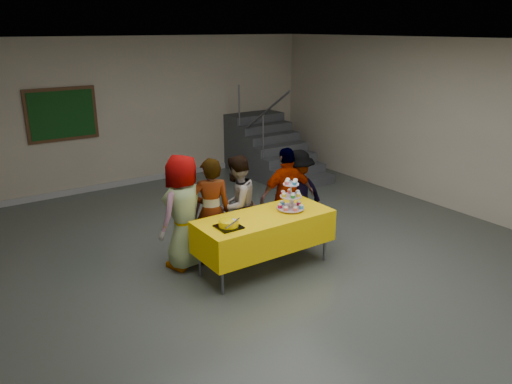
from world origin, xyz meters
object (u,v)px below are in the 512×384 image
(schoolchild_b, at_px, (211,212))
(schoolchild_e, at_px, (297,195))
(bake_table, at_px, (264,231))
(noticeboard, at_px, (62,114))
(cupcake_stand, at_px, (291,198))
(schoolchild_d, at_px, (287,197))
(schoolchild_a, at_px, (183,212))
(staircase, at_px, (268,151))
(bear_cake, at_px, (229,223))
(schoolchild_c, at_px, (237,205))

(schoolchild_b, height_order, schoolchild_e, schoolchild_b)
(bake_table, bearing_deg, noticeboard, 105.81)
(cupcake_stand, height_order, noticeboard, noticeboard)
(schoolchild_d, bearing_deg, schoolchild_a, 4.64)
(schoolchild_b, xyz_separation_m, schoolchild_d, (1.27, -0.06, -0.01))
(schoolchild_d, xyz_separation_m, noticeboard, (-2.11, 4.20, 0.85))
(schoolchild_b, relative_size, noticeboard, 1.17)
(schoolchild_b, relative_size, schoolchild_e, 1.08)
(schoolchild_a, distance_m, schoolchild_e, 1.89)
(schoolchild_b, bearing_deg, bake_table, 152.56)
(schoolchild_a, xyz_separation_m, schoolchild_e, (1.88, -0.10, -0.09))
(staircase, height_order, noticeboard, noticeboard)
(bear_cake, height_order, schoolchild_a, schoolchild_a)
(schoolchild_a, relative_size, schoolchild_b, 1.04)
(schoolchild_c, height_order, noticeboard, noticeboard)
(schoolchild_a, distance_m, schoolchild_c, 0.83)
(noticeboard, bearing_deg, schoolchild_b, -78.57)
(cupcake_stand, relative_size, schoolchild_a, 0.28)
(bake_table, xyz_separation_m, noticeboard, (-1.33, 4.70, 1.04))
(bear_cake, distance_m, schoolchild_a, 0.80)
(cupcake_stand, distance_m, noticeboard, 5.08)
(cupcake_stand, height_order, schoolchild_c, schoolchild_c)
(schoolchild_c, distance_m, schoolchild_e, 1.05)
(cupcake_stand, distance_m, schoolchild_c, 0.84)
(schoolchild_e, bearing_deg, schoolchild_c, 2.73)
(schoolchild_b, bearing_deg, schoolchild_d, -161.44)
(bake_table, height_order, schoolchild_a, schoolchild_a)
(cupcake_stand, xyz_separation_m, schoolchild_b, (-0.92, 0.58, -0.18))
(bake_table, distance_m, noticeboard, 5.00)
(cupcake_stand, bearing_deg, staircase, 57.98)
(bake_table, xyz_separation_m, schoolchild_b, (-0.50, 0.57, 0.20))
(bear_cake, relative_size, staircase, 0.15)
(schoolchild_c, xyz_separation_m, schoolchild_e, (1.05, -0.07, -0.02))
(cupcake_stand, xyz_separation_m, schoolchild_e, (0.60, 0.61, -0.24))
(bear_cake, bearing_deg, schoolchild_e, 22.14)
(schoolchild_d, height_order, schoolchild_e, schoolchild_d)
(cupcake_stand, height_order, schoolchild_a, schoolchild_a)
(bear_cake, xyz_separation_m, schoolchild_e, (1.63, 0.67, -0.12))
(bake_table, height_order, cupcake_stand, cupcake_stand)
(schoolchild_e, distance_m, staircase, 3.76)
(staircase, bearing_deg, schoolchild_a, -139.40)
(cupcake_stand, bearing_deg, schoolchild_b, 147.67)
(schoolchild_a, bearing_deg, schoolchild_e, 153.24)
(schoolchild_a, relative_size, noticeboard, 1.22)
(staircase, distance_m, noticeboard, 4.41)
(schoolchild_b, height_order, staircase, staircase)
(bake_table, xyz_separation_m, schoolchild_a, (-0.86, 0.69, 0.24))
(schoolchild_c, height_order, schoolchild_e, schoolchild_c)
(schoolchild_b, bearing_deg, staircase, -114.05)
(schoolchild_e, relative_size, staircase, 0.59)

